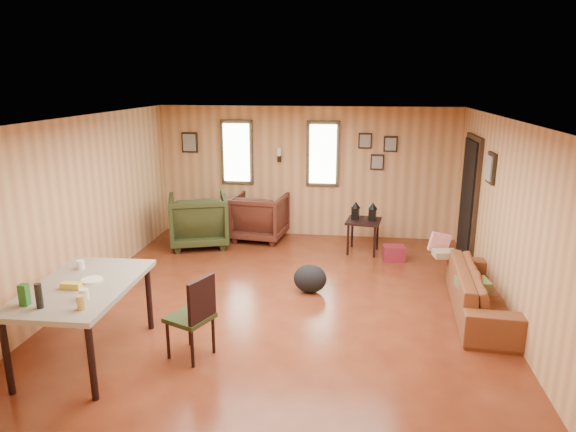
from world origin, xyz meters
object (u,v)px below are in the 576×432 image
sofa (488,285)px  dining_table (82,292)px  side_table (364,218)px  recliner_green (199,218)px  recliner_brown (260,215)px  end_table (229,216)px

sofa → dining_table: dining_table is taller
sofa → side_table: 2.69m
recliner_green → dining_table: dining_table is taller
recliner_brown → end_table: (-0.65, 0.26, -0.11)m
recliner_green → dining_table: (-0.03, -3.88, 0.25)m
sofa → dining_table: bearing=114.4°
sofa → recliner_green: (-4.40, 2.23, 0.11)m
sofa → end_table: bearing=57.5°
recliner_green → dining_table: size_ratio=0.61×
side_table → sofa: bearing=-55.5°
recliner_green → sofa: bearing=134.6°
sofa → recliner_brown: recliner_brown is taller
recliner_brown → side_table: recliner_brown is taller
recliner_brown → dining_table: 4.50m
end_table → side_table: side_table is taller
recliner_brown → dining_table: size_ratio=0.57×
side_table → recliner_green: bearing=179.8°
recliner_green → end_table: size_ratio=1.61×
recliner_brown → recliner_green: recliner_green is taller
sofa → recliner_brown: (-3.40, 2.72, 0.07)m
recliner_brown → end_table: recliner_brown is taller
recliner_brown → end_table: size_ratio=1.48×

